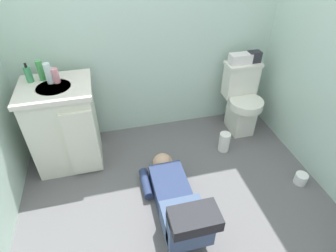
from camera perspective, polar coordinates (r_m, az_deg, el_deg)
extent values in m
cube|color=#5E5D5F|center=(2.47, 1.77, -15.05)|extent=(3.09, 3.16, 0.04)
cube|color=#B3D1C1|center=(2.70, -4.51, 21.50)|extent=(2.75, 0.08, 2.40)
cube|color=silver|center=(3.13, 14.73, 2.13)|extent=(0.22, 0.30, 0.38)
cylinder|color=silver|center=(2.98, 15.79, 4.45)|extent=(0.35, 0.35, 0.08)
cube|color=silver|center=(3.04, 14.73, 9.05)|extent=(0.34, 0.17, 0.34)
cube|color=silver|center=(2.96, 15.29, 12.19)|extent=(0.36, 0.19, 0.03)
cube|color=silver|center=(2.70, -20.43, -0.21)|extent=(0.56, 0.48, 0.78)
cube|color=silver|center=(2.49, -22.45, 7.28)|extent=(0.60, 0.52, 0.04)
cylinder|color=silver|center=(2.47, -22.45, 6.96)|extent=(0.28, 0.28, 0.05)
cube|color=silver|center=(2.49, -17.20, -3.55)|extent=(0.26, 0.03, 0.66)
cylinder|color=silver|center=(2.58, -22.59, 10.12)|extent=(0.02, 0.02, 0.10)
cube|color=navy|center=(2.39, 0.72, -13.30)|extent=(0.29, 0.52, 0.17)
sphere|color=tan|center=(2.60, -1.13, -7.68)|extent=(0.19, 0.19, 0.19)
cube|color=#405173|center=(2.11, 3.33, -19.00)|extent=(0.31, 0.28, 0.20)
cube|color=#405173|center=(1.94, 4.73, -20.36)|extent=(0.31, 0.12, 0.32)
cube|color=black|center=(1.77, 5.49, -18.52)|extent=(0.31, 0.19, 0.09)
cylinder|color=navy|center=(2.49, -4.56, -11.67)|extent=(0.08, 0.30, 0.08)
cube|color=silver|center=(2.92, 14.70, 13.29)|extent=(0.22, 0.11, 0.10)
cube|color=#26262D|center=(2.99, 17.35, 13.49)|extent=(0.12, 0.09, 0.11)
cylinder|color=#3E915D|center=(2.60, -26.82, 9.44)|extent=(0.06, 0.06, 0.13)
cylinder|color=black|center=(2.56, -27.34, 11.05)|extent=(0.02, 0.02, 0.04)
cylinder|color=#479D52|center=(2.57, -24.79, 10.34)|extent=(0.05, 0.05, 0.17)
cylinder|color=silver|center=(2.50, -23.42, 9.91)|extent=(0.06, 0.06, 0.17)
cylinder|color=pink|center=(2.50, -22.18, 9.58)|extent=(0.06, 0.06, 0.12)
cylinder|color=white|center=(2.87, 11.52, -3.24)|extent=(0.11, 0.11, 0.21)
cylinder|color=white|center=(2.80, 25.70, -9.75)|extent=(0.11, 0.11, 0.10)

